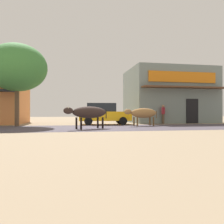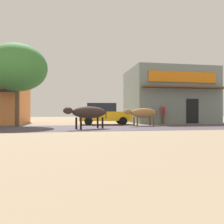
{
  "view_description": "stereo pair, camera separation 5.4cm",
  "coord_description": "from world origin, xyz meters",
  "px_view_note": "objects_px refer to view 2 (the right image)",
  "views": [
    {
      "loc": [
        -1.49,
        -13.92,
        0.9
      ],
      "look_at": [
        1.38,
        1.41,
        0.96
      ],
      "focal_mm": 37.06,
      "sensor_mm": 36.0,
      "label": 1
    },
    {
      "loc": [
        -1.44,
        -13.93,
        0.9
      ],
      "look_at": [
        1.38,
        1.41,
        0.96
      ],
      "focal_mm": 37.06,
      "sensor_mm": 36.0,
      "label": 2
    }
  ],
  "objects_px": {
    "cow_near_brown": "(89,113)",
    "pedestrian_by_shop": "(163,113)",
    "cow_far_dark": "(143,113)",
    "parked_hatchback_car": "(104,114)",
    "roadside_tree": "(17,68)"
  },
  "relations": [
    {
      "from": "roadside_tree",
      "to": "cow_near_brown",
      "type": "height_order",
      "value": "roadside_tree"
    },
    {
      "from": "cow_far_dark",
      "to": "roadside_tree",
      "type": "bearing_deg",
      "value": 171.17
    },
    {
      "from": "cow_near_brown",
      "to": "pedestrian_by_shop",
      "type": "bearing_deg",
      "value": 36.82
    },
    {
      "from": "cow_far_dark",
      "to": "parked_hatchback_car",
      "type": "bearing_deg",
      "value": 134.45
    },
    {
      "from": "cow_far_dark",
      "to": "pedestrian_by_shop",
      "type": "distance_m",
      "value": 3.67
    },
    {
      "from": "parked_hatchback_car",
      "to": "cow_near_brown",
      "type": "bearing_deg",
      "value": -108.24
    },
    {
      "from": "parked_hatchback_car",
      "to": "cow_far_dark",
      "type": "bearing_deg",
      "value": -45.55
    },
    {
      "from": "roadside_tree",
      "to": "cow_far_dark",
      "type": "relative_size",
      "value": 2.15
    },
    {
      "from": "parked_hatchback_car",
      "to": "pedestrian_by_shop",
      "type": "height_order",
      "value": "parked_hatchback_car"
    },
    {
      "from": "cow_near_brown",
      "to": "cow_far_dark",
      "type": "bearing_deg",
      "value": 30.22
    },
    {
      "from": "cow_near_brown",
      "to": "roadside_tree",
      "type": "bearing_deg",
      "value": 141.71
    },
    {
      "from": "cow_near_brown",
      "to": "cow_far_dark",
      "type": "relative_size",
      "value": 1.02
    },
    {
      "from": "cow_near_brown",
      "to": "pedestrian_by_shop",
      "type": "height_order",
      "value": "pedestrian_by_shop"
    },
    {
      "from": "cow_near_brown",
      "to": "parked_hatchback_car",
      "type": "bearing_deg",
      "value": 71.76
    },
    {
      "from": "cow_far_dark",
      "to": "cow_near_brown",
      "type": "bearing_deg",
      "value": -149.78
    }
  ]
}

